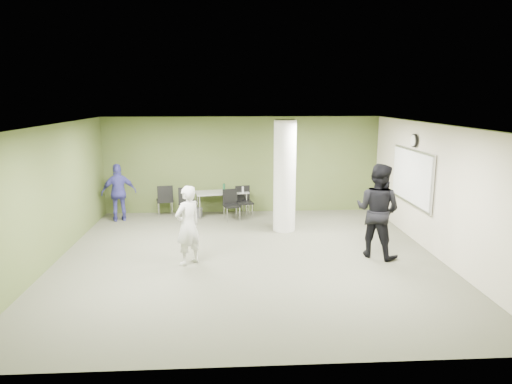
{
  "coord_description": "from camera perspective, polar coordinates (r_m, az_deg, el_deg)",
  "views": [
    {
      "loc": [
        -0.38,
        -9.2,
        3.34
      ],
      "look_at": [
        0.22,
        1.0,
        1.21
      ],
      "focal_mm": 32.0,
      "sensor_mm": 36.0,
      "label": 1
    }
  ],
  "objects": [
    {
      "name": "man_black",
      "position": [
        9.93,
        14.96,
        -2.27
      ],
      "size": [
        1.23,
        1.21,
        2.0
      ],
      "primitive_type": "imported",
      "rotation": [
        0.0,
        0.0,
        2.43
      ],
      "color": "black",
      "rests_on": "floor"
    },
    {
      "name": "wall_left",
      "position": [
        10.07,
        -24.37,
        -0.41
      ],
      "size": [
        0.02,
        8.0,
        2.8
      ],
      "primitive_type": "cube",
      "color": "#4F5D2B",
      "rests_on": "floor"
    },
    {
      "name": "chair_back_left",
      "position": [
        13.2,
        -11.31,
        -0.76
      ],
      "size": [
        0.54,
        0.54,
        0.91
      ],
      "rotation": [
        0.0,
        0.0,
        3.37
      ],
      "color": "black",
      "rests_on": "floor"
    },
    {
      "name": "wall_clock",
      "position": [
        11.3,
        19.15,
        6.09
      ],
      "size": [
        0.06,
        0.32,
        0.32
      ],
      "color": "black",
      "rests_on": "wall_right_cream"
    },
    {
      "name": "woman_white",
      "position": [
        9.29,
        -8.52,
        -4.15
      ],
      "size": [
        0.7,
        0.69,
        1.63
      ],
      "primitive_type": "imported",
      "rotation": [
        0.0,
        0.0,
        3.91
      ],
      "color": "silver",
      "rests_on": "floor"
    },
    {
      "name": "wall_right_cream",
      "position": [
        10.37,
        21.68,
        0.14
      ],
      "size": [
        0.02,
        8.0,
        2.8
      ],
      "primitive_type": "cube",
      "color": "beige",
      "rests_on": "floor"
    },
    {
      "name": "ceiling",
      "position": [
        9.22,
        -1.01,
        8.4
      ],
      "size": [
        8.0,
        8.0,
        0.0
      ],
      "primitive_type": "plane",
      "rotation": [
        3.14,
        0.0,
        0.0
      ],
      "color": "white",
      "rests_on": "wall_back"
    },
    {
      "name": "man_blue",
      "position": [
        12.98,
        -16.76,
        -0.07
      ],
      "size": [
        1.0,
        0.64,
        1.58
      ],
      "primitive_type": "imported",
      "rotation": [
        0.0,
        0.0,
        3.44
      ],
      "color": "#3D3B93",
      "rests_on": "floor"
    },
    {
      "name": "wastebasket",
      "position": [
        13.01,
        -7.23,
        -2.59
      ],
      "size": [
        0.24,
        0.24,
        0.27
      ],
      "primitive_type": "cylinder",
      "color": "#4C4C4C",
      "rests_on": "floor"
    },
    {
      "name": "chair_back_right",
      "position": [
        12.83,
        -8.59,
        -1.03
      ],
      "size": [
        0.5,
        0.5,
        0.91
      ],
      "rotation": [
        0.0,
        0.0,
        3.03
      ],
      "color": "black",
      "rests_on": "floor"
    },
    {
      "name": "column",
      "position": [
        11.45,
        3.6,
        1.98
      ],
      "size": [
        0.56,
        0.56,
        2.8
      ],
      "primitive_type": "cylinder",
      "color": "silver",
      "rests_on": "floor"
    },
    {
      "name": "whiteboard",
      "position": [
        11.4,
        18.86,
        1.84
      ],
      "size": [
        0.05,
        2.3,
        1.3
      ],
      "color": "silver",
      "rests_on": "wall_right_cream"
    },
    {
      "name": "chair_table_right",
      "position": [
        12.91,
        -1.55,
        -0.89
      ],
      "size": [
        0.53,
        0.53,
        0.88
      ],
      "rotation": [
        0.0,
        0.0,
        0.24
      ],
      "color": "black",
      "rests_on": "floor"
    },
    {
      "name": "folding_table",
      "position": [
        13.02,
        -4.27,
        -0.16
      ],
      "size": [
        1.58,
        0.92,
        0.95
      ],
      "rotation": [
        0.0,
        0.0,
        0.19
      ],
      "color": "gray",
      "rests_on": "floor"
    },
    {
      "name": "floor",
      "position": [
        9.79,
        -0.95,
        -8.18
      ],
      "size": [
        8.0,
        8.0,
        0.0
      ],
      "primitive_type": "plane",
      "color": "#4E4E3D",
      "rests_on": "ground"
    },
    {
      "name": "wall_back",
      "position": [
        13.34,
        -1.71,
        3.4
      ],
      "size": [
        8.0,
        2.8,
        0.02
      ],
      "primitive_type": "cube",
      "rotation": [
        1.57,
        0.0,
        0.0
      ],
      "color": "#4F5D2B",
      "rests_on": "floor"
    },
    {
      "name": "chair_table_left",
      "position": [
        12.62,
        -3.15,
        -1.3
      ],
      "size": [
        0.51,
        0.51,
        0.85
      ],
      "rotation": [
        0.0,
        0.0,
        0.26
      ],
      "color": "black",
      "rests_on": "floor"
    }
  ]
}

